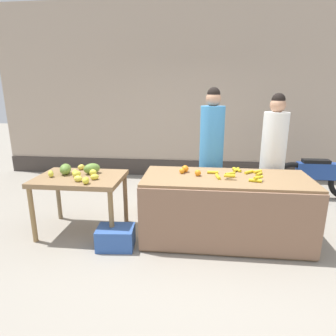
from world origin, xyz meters
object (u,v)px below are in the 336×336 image
produce_sack (151,194)px  vendor_woman_white_shirt (273,159)px  vendor_woman_blue_shirt (211,154)px  parked_motorcycle (320,177)px  produce_crate (116,237)px

produce_sack → vendor_woman_white_shirt: bearing=-1.5°
vendor_woman_blue_shirt → parked_motorcycle: bearing=25.8°
vendor_woman_blue_shirt → produce_sack: (-0.90, 0.04, -0.66)m
vendor_woman_white_shirt → produce_sack: size_ratio=3.08×
vendor_woman_white_shirt → vendor_woman_blue_shirt: bearing=179.8°
vendor_woman_blue_shirt → produce_crate: 1.76m
parked_motorcycle → produce_sack: parked_motorcycle is taller
vendor_woman_white_shirt → parked_motorcycle: vendor_woman_white_shirt is taller
produce_crate → vendor_woman_blue_shirt: bearing=41.8°
vendor_woman_white_shirt → parked_motorcycle: size_ratio=1.14×
produce_crate → produce_sack: size_ratio=0.74×
produce_sack → produce_crate: bearing=-103.1°
vendor_woman_blue_shirt → vendor_woman_white_shirt: (0.86, -0.00, -0.04)m
vendor_woman_blue_shirt → vendor_woman_white_shirt: 0.86m
parked_motorcycle → produce_sack: 2.98m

